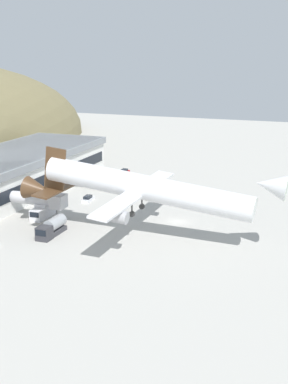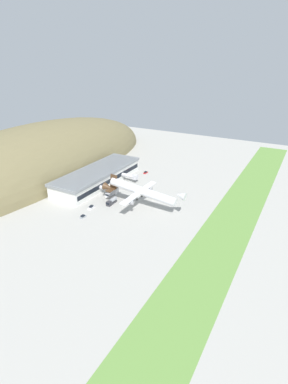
% 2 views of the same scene
% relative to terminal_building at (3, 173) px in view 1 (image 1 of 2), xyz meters
% --- Properties ---
extents(ground_plane, '(343.04, 343.04, 0.00)m').
position_rel_terminal_building_xyz_m(ground_plane, '(-4.88, -46.47, -5.64)').
color(ground_plane, '#ADAAA3').
extents(terminal_building, '(72.15, 23.05, 9.97)m').
position_rel_terminal_building_xyz_m(terminal_building, '(0.00, 0.00, 0.00)').
color(terminal_building, white).
rests_on(terminal_building, ground_plane).
extents(jetway_0, '(3.38, 12.82, 5.43)m').
position_rel_terminal_building_xyz_m(jetway_0, '(-12.38, -18.12, -1.65)').
color(jetway_0, silver).
rests_on(jetway_0, ground_plane).
extents(jetway_1, '(3.38, 11.97, 5.43)m').
position_rel_terminal_building_xyz_m(jetway_1, '(13.08, -17.66, -1.65)').
color(jetway_1, silver).
rests_on(jetway_1, ground_plane).
extents(cargo_airplane, '(35.55, 52.27, 11.81)m').
position_rel_terminal_building_xyz_m(cargo_airplane, '(-16.81, -42.86, 4.16)').
color(cargo_airplane, silver).
extents(service_car_1, '(4.69, 2.07, 1.43)m').
position_rel_terminal_building_xyz_m(service_car_1, '(2.44, -21.87, -5.05)').
color(service_car_1, silver).
rests_on(service_car_1, ground_plane).
extents(service_car_3, '(4.12, 1.77, 1.43)m').
position_rel_terminal_building_xyz_m(service_car_3, '(32.51, -18.81, -5.05)').
color(service_car_3, '#B21E1E').
rests_on(service_car_3, ground_plane).
extents(fuel_truck, '(7.78, 2.88, 3.25)m').
position_rel_terminal_building_xyz_m(fuel_truck, '(-12.07, -18.33, -4.12)').
color(fuel_truck, silver).
rests_on(fuel_truck, ground_plane).
extents(box_truck, '(8.24, 2.59, 3.36)m').
position_rel_terminal_building_xyz_m(box_truck, '(-21.68, -25.96, -4.07)').
color(box_truck, '#333338').
rests_on(box_truck, ground_plane).
extents(traffic_cone_0, '(0.52, 0.52, 0.58)m').
position_rel_terminal_building_xyz_m(traffic_cone_0, '(-5.68, -33.99, -5.36)').
color(traffic_cone_0, orange).
rests_on(traffic_cone_0, ground_plane).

